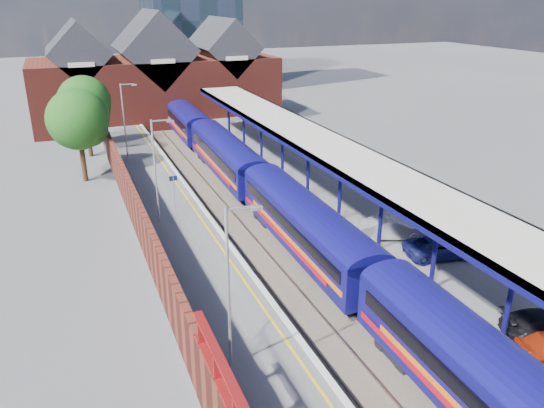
{
  "coord_description": "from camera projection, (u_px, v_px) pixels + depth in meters",
  "views": [
    {
      "loc": [
        -11.56,
        -11.34,
        15.2
      ],
      "look_at": [
        0.29,
        18.5,
        2.6
      ],
      "focal_mm": 35.0,
      "sensor_mm": 36.0,
      "label": 1
    }
  ],
  "objects": [
    {
      "name": "ground",
      "position": [
        219.0,
        187.0,
        45.29
      ],
      "size": [
        240.0,
        240.0,
        0.0
      ],
      "primitive_type": "plane",
      "color": "#5B5B5E",
      "rests_on": "ground"
    },
    {
      "name": "ballast_bed",
      "position": [
        260.0,
        232.0,
        36.63
      ],
      "size": [
        6.0,
        76.0,
        0.06
      ],
      "primitive_type": "cube",
      "color": "#473D33",
      "rests_on": "ground"
    },
    {
      "name": "rails",
      "position": [
        260.0,
        231.0,
        36.59
      ],
      "size": [
        4.51,
        76.0,
        0.14
      ],
      "color": "slate",
      "rests_on": "ground"
    },
    {
      "name": "left_platform",
      "position": [
        181.0,
        238.0,
        34.57
      ],
      "size": [
        5.0,
        76.0,
        1.0
      ],
      "primitive_type": "cube",
      "color": "#565659",
      "rests_on": "ground"
    },
    {
      "name": "right_platform",
      "position": [
        337.0,
        213.0,
        38.52
      ],
      "size": [
        6.0,
        76.0,
        1.0
      ],
      "primitive_type": "cube",
      "color": "#565659",
      "rests_on": "ground"
    },
    {
      "name": "coping_left",
      "position": [
        216.0,
        225.0,
        35.18
      ],
      "size": [
        0.3,
        76.0,
        0.05
      ],
      "primitive_type": "cube",
      "color": "silver",
      "rests_on": "left_platform"
    },
    {
      "name": "coping_right",
      "position": [
        302.0,
        212.0,
        37.35
      ],
      "size": [
        0.3,
        76.0,
        0.05
      ],
      "primitive_type": "cube",
      "color": "silver",
      "rests_on": "right_platform"
    },
    {
      "name": "yellow_line",
      "position": [
        207.0,
        227.0,
        34.98
      ],
      "size": [
        0.14,
        76.0,
        0.01
      ],
      "primitive_type": "cube",
      "color": "yellow",
      "rests_on": "left_platform"
    },
    {
      "name": "train",
      "position": [
        260.0,
        183.0,
        39.9
      ],
      "size": [
        3.13,
        65.95,
        3.45
      ],
      "color": "#0F0D60",
      "rests_on": "ground"
    },
    {
      "name": "canopy",
      "position": [
        321.0,
        144.0,
        38.29
      ],
      "size": [
        4.5,
        52.0,
        4.48
      ],
      "color": "#100F5A",
      "rests_on": "right_platform"
    },
    {
      "name": "lamp_post_b",
      "position": [
        232.0,
        279.0,
        20.52
      ],
      "size": [
        1.48,
        0.18,
        7.0
      ],
      "color": "#A5A8AA",
      "rests_on": "left_platform"
    },
    {
      "name": "lamp_post_c",
      "position": [
        157.0,
        165.0,
        34.36
      ],
      "size": [
        1.48,
        0.18,
        7.0
      ],
      "color": "#A5A8AA",
      "rests_on": "left_platform"
    },
    {
      "name": "lamp_post_d",
      "position": [
        125.0,
        117.0,
        48.2
      ],
      "size": [
        1.48,
        0.18,
        7.0
      ],
      "color": "#A5A8AA",
      "rests_on": "left_platform"
    },
    {
      "name": "platform_sign",
      "position": [
        174.0,
        187.0,
        37.4
      ],
      "size": [
        0.55,
        0.08,
        2.5
      ],
      "color": "#A5A8AA",
      "rests_on": "left_platform"
    },
    {
      "name": "brick_wall",
      "position": [
        157.0,
        261.0,
        27.37
      ],
      "size": [
        0.35,
        50.0,
        3.86
      ],
      "color": "maroon",
      "rests_on": "left_platform"
    },
    {
      "name": "station_building",
      "position": [
        156.0,
        79.0,
        67.52
      ],
      "size": [
        30.0,
        12.12,
        13.78
      ],
      "color": "maroon",
      "rests_on": "ground"
    },
    {
      "name": "tree_near",
      "position": [
        80.0,
        121.0,
        44.89
      ],
      "size": [
        5.2,
        5.2,
        8.1
      ],
      "color": "#382314",
      "rests_on": "ground"
    },
    {
      "name": "tree_far",
      "position": [
        86.0,
        104.0,
        52.15
      ],
      "size": [
        5.2,
        5.2,
        8.1
      ],
      "color": "#382314",
      "rests_on": "ground"
    },
    {
      "name": "parked_car_silver",
      "position": [
        393.0,
        228.0,
        33.18
      ],
      "size": [
        4.39,
        2.84,
        1.37
      ],
      "primitive_type": "imported",
      "rotation": [
        0.0,
        0.0,
        1.2
      ],
      "color": "silver",
      "rests_on": "right_platform"
    },
    {
      "name": "parked_car_blue",
      "position": [
        441.0,
        247.0,
        30.84
      ],
      "size": [
        4.67,
        2.76,
        1.22
      ],
      "primitive_type": "imported",
      "rotation": [
        0.0,
        0.0,
        1.4
      ],
      "color": "navy",
      "rests_on": "right_platform"
    }
  ]
}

